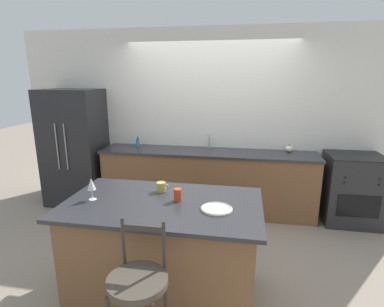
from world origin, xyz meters
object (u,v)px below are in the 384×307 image
Objects in this scene: dinner_plate at (217,209)px; tumbler_cup at (178,195)px; wine_glass at (91,185)px; soap_bottle at (138,143)px; refrigerator at (75,148)px; coffee_mug at (161,187)px; bar_stool_near at (139,295)px; oven_range at (351,189)px; pumpkin_decoration at (289,149)px.

tumbler_cup is at bearing 160.48° from dinner_plate.
wine_glass is 2.05m from soap_bottle.
refrigerator is 2.48m from coffee_mug.
bar_stool_near is at bearing -83.34° from coffee_mug.
coffee_mug is at bearing 137.57° from tumbler_cup.
bar_stool_near reaches higher than dinner_plate.
pumpkin_decoration is at bearing 167.21° from oven_range.
soap_bottle reaches higher than coffee_mug.
tumbler_cup is (2.08, -1.81, 0.08)m from refrigerator.
bar_stool_near is 2.92m from soap_bottle.
wine_glass is (-0.67, 0.70, 0.48)m from bar_stool_near.
bar_stool_near is at bearing -96.11° from tumbler_cup.
dinner_plate is 0.38m from tumbler_cup.
oven_range reaches higher than dinner_plate.
refrigerator is at bearing 127.21° from bar_stool_near.
oven_range is 0.90× the size of bar_stool_near.
oven_range is (4.13, 0.02, -0.42)m from refrigerator.
dinner_plate is 1.60× the size of soap_bottle.
oven_range is 2.83m from coffee_mug.
bar_stool_near is (-2.14, -2.64, 0.11)m from oven_range.
tumbler_cup reaches higher than coffee_mug.
coffee_mug is 2.31m from pumpkin_decoration.
refrigerator is at bearing -176.34° from pumpkin_decoration.
refrigerator reaches higher than tumbler_cup.
wine_glass reaches higher than pumpkin_decoration.
refrigerator is 2.76m from tumbler_cup.
refrigerator is 4.15m from oven_range.
oven_range is 3.69× the size of dinner_plate.
wine_glass is 2.90m from pumpkin_decoration.
bar_stool_near reaches higher than tumbler_cup.
wine_glass is 0.77m from tumbler_cup.
refrigerator reaches higher than wine_glass.
oven_range is 5.92× the size of soap_bottle.
coffee_mug is 1.04× the size of pumpkin_decoration.
wine_glass is (1.32, -1.92, 0.16)m from refrigerator.
oven_range is 1.00m from pumpkin_decoration.
tumbler_cup is at bearing 8.32° from wine_glass.
refrigerator is 1.69× the size of bar_stool_near.
tumbler_cup is (0.09, 0.81, 0.39)m from bar_stool_near.
coffee_mug is at bearing 150.83° from dinner_plate.
coffee_mug is at bearing -63.43° from soap_bottle.
bar_stool_near is 5.35× the size of wine_glass.
bar_stool_near is at bearing -70.18° from soap_bottle.
tumbler_cup is (-0.35, 0.13, 0.05)m from dinner_plate.
soap_bottle is (-0.98, 2.72, 0.40)m from bar_stool_near.
bar_stool_near is 1.08m from wine_glass.
soap_bottle is (-1.42, 2.04, 0.06)m from dinner_plate.
tumbler_cup is 2.35m from pumpkin_decoration.
oven_range is at bearing 49.11° from dinner_plate.
bar_stool_near is at bearing -122.87° from dinner_plate.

